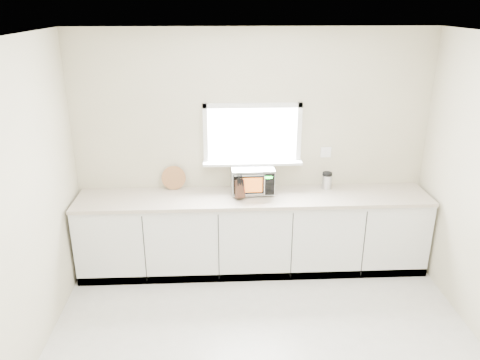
{
  "coord_description": "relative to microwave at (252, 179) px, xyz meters",
  "views": [
    {
      "loc": [
        -0.39,
        -3.08,
        2.95
      ],
      "look_at": [
        -0.16,
        1.55,
        1.17
      ],
      "focal_mm": 35.0,
      "sensor_mm": 36.0,
      "label": 1
    }
  ],
  "objects": [
    {
      "name": "cutting_board",
      "position": [
        -0.89,
        0.13,
        -0.02
      ],
      "size": [
        0.27,
        0.07,
        0.27
      ],
      "primitive_type": "cylinder",
      "rotation": [
        1.4,
        0.0,
        0.0
      ],
      "color": "#A77140",
      "rests_on": "countertop"
    },
    {
      "name": "coffee_grinder",
      "position": [
        0.86,
        0.06,
        -0.06
      ],
      "size": [
        0.14,
        0.14,
        0.2
      ],
      "rotation": [
        0.0,
        0.0,
        -0.26
      ],
      "color": "#B9BCC1",
      "rests_on": "countertop"
    },
    {
      "name": "countertop",
      "position": [
        0.01,
        -0.12,
        -0.18
      ],
      "size": [
        3.92,
        0.64,
        0.04
      ],
      "primitive_type": "cube",
      "color": "#C4B1A2",
      "rests_on": "cabinets"
    },
    {
      "name": "microwave",
      "position": [
        0.0,
        0.0,
        0.0
      ],
      "size": [
        0.48,
        0.4,
        0.3
      ],
      "rotation": [
        0.0,
        0.0,
        0.03
      ],
      "color": "black",
      "rests_on": "countertop"
    },
    {
      "name": "cabinets",
      "position": [
        0.01,
        -0.11,
        -0.64
      ],
      "size": [
        3.92,
        0.6,
        0.88
      ],
      "primitive_type": "cube",
      "color": "silver",
      "rests_on": "ground"
    },
    {
      "name": "knife_block",
      "position": [
        -0.16,
        -0.18,
        -0.04
      ],
      "size": [
        0.14,
        0.21,
        0.28
      ],
      "rotation": [
        0.0,
        0.0,
        0.3
      ],
      "color": "#452718",
      "rests_on": "countertop"
    },
    {
      "name": "back_wall",
      "position": [
        0.01,
        0.19,
        0.29
      ],
      "size": [
        4.0,
        0.17,
        2.7
      ],
      "color": "beige",
      "rests_on": "ground"
    }
  ]
}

